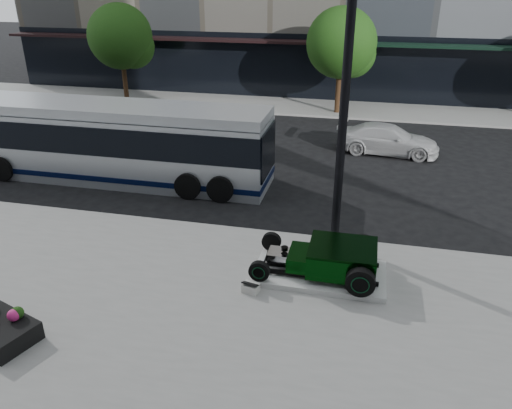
% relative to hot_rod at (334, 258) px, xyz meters
% --- Properties ---
extents(ground, '(120.00, 120.00, 0.00)m').
position_rel_hot_rod_xyz_m(ground, '(-2.29, 4.18, -0.70)').
color(ground, black).
rests_on(ground, ground).
extents(sidewalk_far, '(70.00, 4.00, 0.12)m').
position_rel_hot_rod_xyz_m(sidewalk_far, '(-2.29, 18.18, -0.64)').
color(sidewalk_far, gray).
rests_on(sidewalk_far, ground).
extents(street_trees, '(29.80, 3.80, 5.70)m').
position_rel_hot_rod_xyz_m(street_trees, '(-1.14, 17.26, 3.07)').
color(street_trees, black).
rests_on(street_trees, sidewalk_far).
extents(display_plinth, '(3.40, 1.80, 0.15)m').
position_rel_hot_rod_xyz_m(display_plinth, '(-0.33, 0.00, -0.50)').
color(display_plinth, silver).
rests_on(display_plinth, sidewalk_near).
extents(hot_rod, '(3.22, 2.00, 0.81)m').
position_rel_hot_rod_xyz_m(hot_rod, '(0.00, 0.00, 0.00)').
color(hot_rod, black).
rests_on(hot_rod, display_plinth).
extents(info_plaque, '(0.46, 0.38, 0.31)m').
position_rel_hot_rod_xyz_m(info_plaque, '(-1.93, -1.11, -0.45)').
color(info_plaque, silver).
rests_on(info_plaque, sidewalk_near).
extents(lamppost, '(0.44, 0.44, 7.97)m').
position_rel_hot_rod_xyz_m(lamppost, '(-0.12, 1.86, 3.11)').
color(lamppost, black).
rests_on(lamppost, sidewalk_near).
extents(transit_bus, '(12.12, 2.88, 2.92)m').
position_rel_hot_rod_xyz_m(transit_bus, '(-8.87, 5.46, 0.79)').
color(transit_bus, silver).
rests_on(transit_bus, ground).
extents(white_sedan, '(4.55, 2.16, 1.28)m').
position_rel_hot_rod_xyz_m(white_sedan, '(1.46, 10.85, -0.06)').
color(white_sedan, silver).
rests_on(white_sedan, ground).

